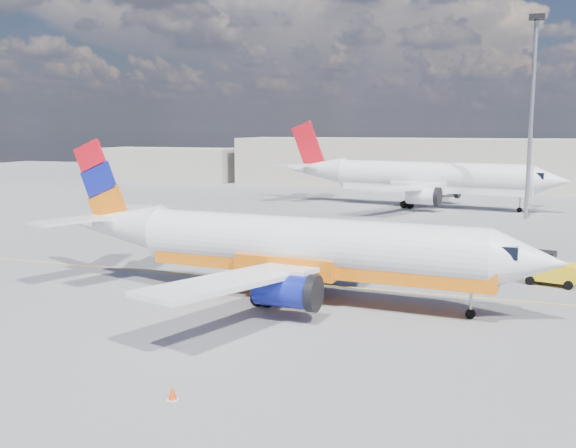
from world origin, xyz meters
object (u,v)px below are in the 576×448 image
(gse_tug, at_px, (550,269))
(main_jet, at_px, (292,247))
(traffic_cone, at_px, (172,393))
(second_jet, at_px, (422,178))

(gse_tug, bearing_deg, main_jet, -135.15)
(traffic_cone, bearing_deg, main_jet, 91.18)
(second_jet, height_order, gse_tug, second_jet)
(main_jet, bearing_deg, traffic_cone, -84.49)
(main_jet, distance_m, gse_tug, 16.80)
(second_jet, distance_m, traffic_cone, 61.48)
(main_jet, height_order, gse_tug, main_jet)
(main_jet, relative_size, second_jet, 0.85)
(main_jet, distance_m, second_jet, 46.69)
(gse_tug, bearing_deg, traffic_cone, -106.91)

